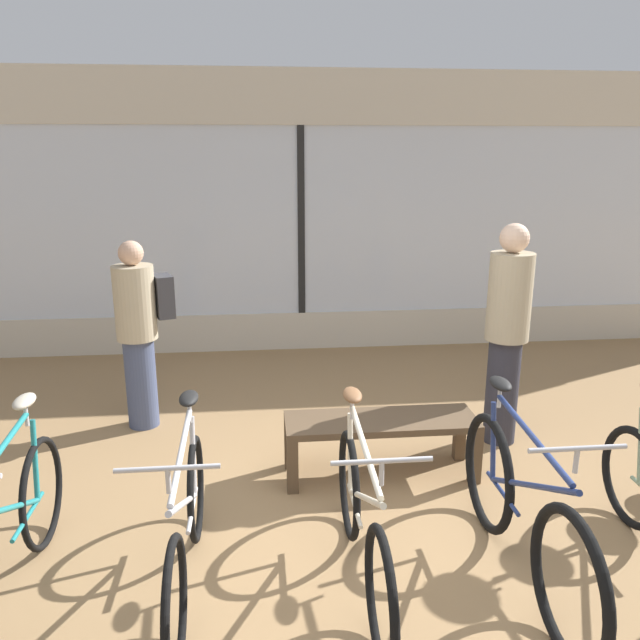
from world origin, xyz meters
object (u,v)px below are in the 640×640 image
object	(u,v)px
bicycle_right	(522,514)
customer_near_rack	(139,329)
bicycle_center	(362,524)
display_bench	(381,429)
bicycle_far_left	(9,537)
customer_by_window	(507,330)
bicycle_left	(187,528)

from	to	relation	value
bicycle_right	customer_near_rack	distance (m)	3.36
bicycle_center	customer_near_rack	xyz separation A→B (m)	(-1.54, 2.25, 0.50)
bicycle_right	display_bench	xyz separation A→B (m)	(-0.55, 1.22, -0.04)
bicycle_far_left	display_bench	distance (m)	2.47
bicycle_right	customer_by_window	xyz separation A→B (m)	(0.55, 1.68, 0.55)
bicycle_left	display_bench	xyz separation A→B (m)	(1.28, 1.13, -0.01)
bicycle_right	customer_near_rack	world-z (taller)	customer_near_rack
bicycle_far_left	bicycle_right	bearing A→B (deg)	-1.90
bicycle_center	display_bench	size ratio (longest dim) A/B	1.20
bicycle_left	customer_by_window	world-z (taller)	customer_by_window
bicycle_far_left	bicycle_center	xyz separation A→B (m)	(1.86, -0.06, -0.01)
display_bench	customer_near_rack	distance (m)	2.22
display_bench	customer_by_window	distance (m)	1.32
customer_near_rack	customer_by_window	distance (m)	3.03
customer_by_window	bicycle_right	bearing A→B (deg)	-107.97
customer_by_window	bicycle_far_left	bearing A→B (deg)	-154.17
display_bench	customer_near_rack	xyz separation A→B (m)	(-1.88, 1.06, 0.51)
bicycle_right	bicycle_left	bearing A→B (deg)	177.01
bicycle_left	bicycle_center	bearing A→B (deg)	-3.66
bicycle_left	bicycle_right	xyz separation A→B (m)	(1.83, -0.10, 0.03)
bicycle_center	customer_by_window	xyz separation A→B (m)	(1.43, 1.65, 0.57)
bicycle_left	bicycle_right	distance (m)	1.83
display_bench	customer_by_window	xyz separation A→B (m)	(1.09, 0.46, 0.58)
display_bench	customer_near_rack	bearing A→B (deg)	150.42
bicycle_right	display_bench	size ratio (longest dim) A/B	1.28
bicycle_far_left	customer_near_rack	size ratio (longest dim) A/B	1.08
customer_by_window	customer_near_rack	bearing A→B (deg)	168.49
bicycle_right	customer_near_rack	bearing A→B (deg)	136.63
customer_near_rack	bicycle_far_left	bearing A→B (deg)	-98.32
bicycle_far_left	bicycle_left	bearing A→B (deg)	0.29
bicycle_left	customer_by_window	size ratio (longest dim) A/B	0.94
bicycle_left	bicycle_center	distance (m)	0.95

